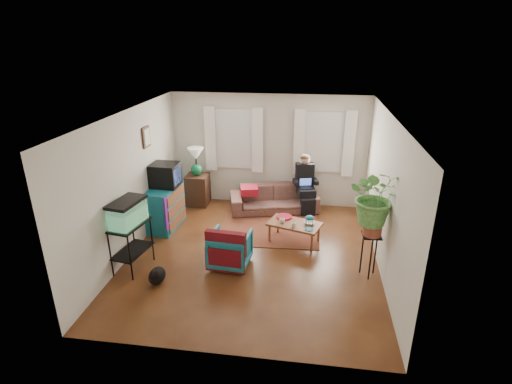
# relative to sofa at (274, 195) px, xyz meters

# --- Properties ---
(floor) EXTENTS (4.50, 5.00, 0.01)m
(floor) POSITION_rel_sofa_xyz_m (-0.19, -2.05, -0.39)
(floor) COLOR #4F2B14
(floor) RESTS_ON ground
(ceiling) EXTENTS (4.50, 5.00, 0.01)m
(ceiling) POSITION_rel_sofa_xyz_m (-0.19, -2.05, 2.21)
(ceiling) COLOR white
(ceiling) RESTS_ON wall_back
(wall_back) EXTENTS (4.50, 0.01, 2.60)m
(wall_back) POSITION_rel_sofa_xyz_m (-0.19, 0.45, 0.91)
(wall_back) COLOR silver
(wall_back) RESTS_ON floor
(wall_front) EXTENTS (4.50, 0.01, 2.60)m
(wall_front) POSITION_rel_sofa_xyz_m (-0.19, -4.55, 0.91)
(wall_front) COLOR silver
(wall_front) RESTS_ON floor
(wall_left) EXTENTS (0.01, 5.00, 2.60)m
(wall_left) POSITION_rel_sofa_xyz_m (-2.44, -2.05, 0.91)
(wall_left) COLOR silver
(wall_left) RESTS_ON floor
(wall_right) EXTENTS (0.01, 5.00, 2.60)m
(wall_right) POSITION_rel_sofa_xyz_m (2.06, -2.05, 0.91)
(wall_right) COLOR silver
(wall_right) RESTS_ON floor
(window_left) EXTENTS (1.08, 0.04, 1.38)m
(window_left) POSITION_rel_sofa_xyz_m (-0.99, 0.43, 1.16)
(window_left) COLOR white
(window_left) RESTS_ON wall_back
(window_right) EXTENTS (1.08, 0.04, 1.38)m
(window_right) POSITION_rel_sofa_xyz_m (1.06, 0.43, 1.16)
(window_right) COLOR white
(window_right) RESTS_ON wall_back
(curtains_left) EXTENTS (1.36, 0.06, 1.50)m
(curtains_left) POSITION_rel_sofa_xyz_m (-0.99, 0.35, 1.16)
(curtains_left) COLOR white
(curtains_left) RESTS_ON wall_back
(curtains_right) EXTENTS (1.36, 0.06, 1.50)m
(curtains_right) POSITION_rel_sofa_xyz_m (1.06, 0.35, 1.16)
(curtains_right) COLOR white
(curtains_right) RESTS_ON wall_back
(picture_frame) EXTENTS (0.04, 0.32, 0.40)m
(picture_frame) POSITION_rel_sofa_xyz_m (-2.40, -1.20, 1.56)
(picture_frame) COLOR #3D2616
(picture_frame) RESTS_ON wall_left
(area_rug) EXTENTS (2.06, 1.68, 0.01)m
(area_rug) POSITION_rel_sofa_xyz_m (0.02, -0.97, -0.38)
(area_rug) COLOR brown
(area_rug) RESTS_ON floor
(sofa) EXTENTS (2.11, 1.24, 0.78)m
(sofa) POSITION_rel_sofa_xyz_m (0.00, 0.00, 0.00)
(sofa) COLOR brown
(sofa) RESTS_ON floor
(seated_person) EXTENTS (0.63, 0.71, 1.18)m
(seated_person) POSITION_rel_sofa_xyz_m (0.69, 0.17, 0.20)
(seated_person) COLOR black
(seated_person) RESTS_ON sofa
(side_table) EXTENTS (0.51, 0.51, 0.73)m
(side_table) POSITION_rel_sofa_xyz_m (-1.84, 0.11, -0.02)
(side_table) COLOR #382615
(side_table) RESTS_ON floor
(table_lamp) EXTENTS (0.38, 0.38, 0.67)m
(table_lamp) POSITION_rel_sofa_xyz_m (-1.84, 0.11, 0.66)
(table_lamp) COLOR white
(table_lamp) RESTS_ON side_table
(dresser) EXTENTS (0.55, 1.02, 0.90)m
(dresser) POSITION_rel_sofa_xyz_m (-2.18, -1.16, 0.06)
(dresser) COLOR #12516D
(dresser) RESTS_ON floor
(crt_tv) EXTENTS (0.57, 0.52, 0.48)m
(crt_tv) POSITION_rel_sofa_xyz_m (-2.15, -1.06, 0.75)
(crt_tv) COLOR black
(crt_tv) RESTS_ON dresser
(aquarium_stand) EXTENTS (0.54, 0.82, 0.85)m
(aquarium_stand) POSITION_rel_sofa_xyz_m (-2.19, -2.77, 0.04)
(aquarium_stand) COLOR black
(aquarium_stand) RESTS_ON floor
(aquarium) EXTENTS (0.49, 0.74, 0.45)m
(aquarium) POSITION_rel_sofa_xyz_m (-2.19, -2.77, 0.68)
(aquarium) COLOR #7FD899
(aquarium) RESTS_ON aquarium_stand
(black_cat) EXTENTS (0.35, 0.45, 0.34)m
(black_cat) POSITION_rel_sofa_xyz_m (-1.61, -3.15, -0.22)
(black_cat) COLOR black
(black_cat) RESTS_ON floor
(armchair) EXTENTS (0.73, 0.69, 0.69)m
(armchair) POSITION_rel_sofa_xyz_m (-0.53, -2.43, -0.04)
(armchair) COLOR #116669
(armchair) RESTS_ON floor
(serape_throw) EXTENTS (0.71, 0.22, 0.57)m
(serape_throw) POSITION_rel_sofa_xyz_m (-0.55, -2.70, 0.10)
(serape_throw) COLOR #9E0A0A
(serape_throw) RESTS_ON armchair
(coffee_table) EXTENTS (1.11, 0.82, 0.41)m
(coffee_table) POSITION_rel_sofa_xyz_m (0.54, -1.45, -0.18)
(coffee_table) COLOR brown
(coffee_table) RESTS_ON floor
(cup_a) EXTENTS (0.14, 0.14, 0.09)m
(cup_a) POSITION_rel_sofa_xyz_m (0.30, -1.46, 0.07)
(cup_a) COLOR white
(cup_a) RESTS_ON coffee_table
(cup_b) EXTENTS (0.11, 0.11, 0.08)m
(cup_b) POSITION_rel_sofa_xyz_m (0.53, -1.61, 0.07)
(cup_b) COLOR beige
(cup_b) RESTS_ON coffee_table
(bowl) EXTENTS (0.25, 0.25, 0.05)m
(bowl) POSITION_rel_sofa_xyz_m (0.82, -1.44, 0.05)
(bowl) COLOR white
(bowl) RESTS_ON coffee_table
(snack_tray) EXTENTS (0.39, 0.39, 0.04)m
(snack_tray) POSITION_rel_sofa_xyz_m (0.32, -1.23, 0.04)
(snack_tray) COLOR #B21414
(snack_tray) RESTS_ON coffee_table
(birdcage) EXTENTS (0.20, 0.20, 0.29)m
(birdcage) POSITION_rel_sofa_xyz_m (0.82, -1.68, 0.17)
(birdcage) COLOR #115B6B
(birdcage) RESTS_ON coffee_table
(plant_stand) EXTENTS (0.34, 0.34, 0.77)m
(plant_stand) POSITION_rel_sofa_xyz_m (1.84, -2.43, -0.00)
(plant_stand) COLOR black
(plant_stand) RESTS_ON floor
(potted_plant) EXTENTS (0.91, 0.80, 0.97)m
(potted_plant) POSITION_rel_sofa_xyz_m (1.84, -2.43, 0.91)
(potted_plant) COLOR #599947
(potted_plant) RESTS_ON plant_stand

